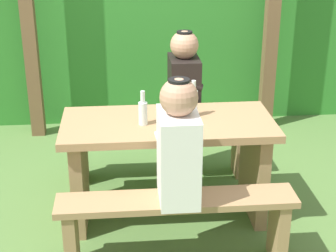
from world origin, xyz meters
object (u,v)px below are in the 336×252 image
bench_near (177,217)px  drinking_glass (162,118)px  bench_far (161,139)px  bottle_right (193,102)px  picnic_table (168,152)px  person_white_shirt (178,145)px  person_black_coat (184,82)px  bottle_left (143,112)px

bench_near → drinking_glass: 0.66m
bench_far → bottle_right: size_ratio=5.61×
bottle_right → picnic_table: bearing=-157.9°
person_white_shirt → bench_near: bearing=-153.2°
bench_far → drinking_glass: (-0.04, -0.64, 0.43)m
picnic_table → person_white_shirt: bearing=-89.3°
bench_near → bottle_right: size_ratio=5.61×
bench_near → person_black_coat: person_black_coat is taller
bench_far → person_black_coat: bearing=-1.1°
person_white_shirt → bottle_left: bearing=108.3°
drinking_glass → bottle_left: size_ratio=0.41×
bench_far → person_white_shirt: 1.23m
bottle_right → bench_near: bearing=-105.4°
drinking_glass → bottle_right: (0.22, 0.14, 0.05)m
person_white_shirt → bench_far: bearing=90.3°
bench_near → bottle_left: 0.72m
bench_far → person_black_coat: size_ratio=1.95×
bottle_left → bench_near: bearing=-72.4°
person_black_coat → drinking_glass: (-0.22, -0.64, -0.03)m
picnic_table → bottle_right: size_ratio=5.61×
bench_far → person_black_coat: (0.17, -0.00, 0.46)m
picnic_table → bottle_right: 0.38m
bottle_left → bottle_right: size_ratio=0.91×
picnic_table → bottle_left: bearing=-164.2°
bench_near → bench_far: size_ratio=1.00×
bench_far → drinking_glass: drinking_glass is taller
person_white_shirt → bottle_right: (0.17, 0.64, 0.02)m
person_white_shirt → drinking_glass: person_white_shirt is taller
drinking_glass → bottle_right: bearing=33.1°
bottle_left → person_black_coat: bearing=61.2°
person_white_shirt → picnic_table: bearing=90.7°
bench_far → person_white_shirt: (0.01, -1.14, 0.46)m
bench_near → bottle_right: bearing=74.6°
bottle_left → bottle_right: bearing=19.1°
bench_near → person_black_coat: size_ratio=1.95×
picnic_table → bottle_right: (0.18, 0.07, 0.33)m
picnic_table → bottle_left: bottle_left is taller
bench_far → drinking_glass: size_ratio=15.11×
bench_far → bottle_left: bearing=-105.0°
person_black_coat → bench_near: bearing=-98.6°
person_white_shirt → person_black_coat: same height
bench_near → drinking_glass: bearing=95.0°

